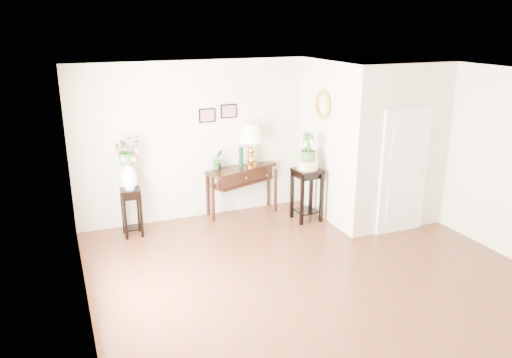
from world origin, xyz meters
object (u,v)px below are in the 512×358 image
plant_stand_a (132,213)px  plant_stand_b (307,195)px  table_lamp (251,147)px  console_table (242,190)px

plant_stand_a → plant_stand_b: plant_stand_b is taller
table_lamp → plant_stand_a: 2.40m
console_table → plant_stand_b: plant_stand_b is taller
console_table → table_lamp: size_ratio=1.71×
console_table → plant_stand_a: (-2.05, -0.27, -0.04)m
console_table → plant_stand_a: size_ratio=1.65×
table_lamp → plant_stand_b: (0.76, -0.75, -0.77)m
table_lamp → plant_stand_b: size_ratio=0.83×
console_table → plant_stand_b: bearing=-58.1°
plant_stand_b → plant_stand_a: bearing=170.8°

